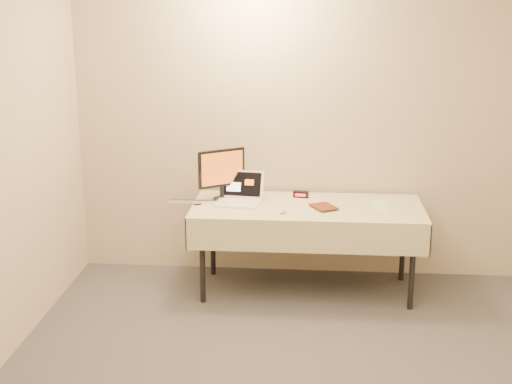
# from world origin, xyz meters

# --- Properties ---
(back_wall) EXTENTS (4.00, 0.10, 2.70)m
(back_wall) POSITION_xyz_m (0.00, 2.50, 1.35)
(back_wall) COLOR beige
(back_wall) RESTS_ON ground
(table) EXTENTS (1.86, 0.81, 0.74)m
(table) POSITION_xyz_m (0.00, 2.05, 0.68)
(table) COLOR black
(table) RESTS_ON ground
(laptop) EXTENTS (0.40, 0.38, 0.24)m
(laptop) POSITION_xyz_m (-0.56, 2.10, 0.80)
(laptop) COLOR white
(laptop) RESTS_ON table
(monitor) EXTENTS (0.36, 0.25, 0.42)m
(monitor) POSITION_xyz_m (-0.71, 2.17, 0.99)
(monitor) COLOR black
(monitor) RESTS_ON table
(book) EXTENTS (0.15, 0.09, 0.22)m
(book) POSITION_xyz_m (0.06, 1.94, 0.85)
(book) COLOR #903F1A
(book) RESTS_ON table
(alarm_clock) EXTENTS (0.13, 0.07, 0.05)m
(alarm_clock) POSITION_xyz_m (-0.06, 2.29, 0.76)
(alarm_clock) COLOR black
(alarm_clock) RESTS_ON table
(clicker) EXTENTS (0.06, 0.10, 0.02)m
(clicker) POSITION_xyz_m (-0.19, 1.83, 0.75)
(clicker) COLOR #B8B8BA
(clicker) RESTS_ON table
(paper_form) EXTENTS (0.14, 0.32, 0.00)m
(paper_form) POSITION_xyz_m (0.59, 2.10, 0.74)
(paper_form) COLOR #C2EBBB
(paper_form) RESTS_ON table
(usb_dongle) EXTENTS (0.06, 0.03, 0.01)m
(usb_dongle) POSITION_xyz_m (-0.89, 2.00, 0.74)
(usb_dongle) COLOR black
(usb_dongle) RESTS_ON table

